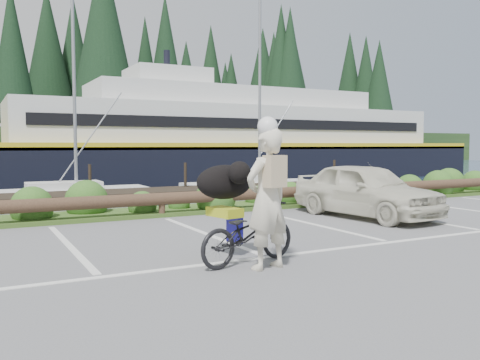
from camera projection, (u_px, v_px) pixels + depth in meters
ground at (255, 253)px, 8.32m from camera, size 72.00×72.00×0.00m
harbor_backdrop at (5, 156)px, 77.71m from camera, size 170.00×160.00×30.00m
vegetation_strip at (153, 212)px, 12.99m from camera, size 34.00×1.60×0.10m
log_rail at (162, 217)px, 12.38m from camera, size 32.00×0.30×0.60m
bicycle at (248, 233)px, 7.53m from camera, size 1.84×0.98×0.92m
cyclist at (267, 199)px, 7.18m from camera, size 0.82×0.63×2.00m
dog at (225, 182)px, 7.90m from camera, size 0.65×1.01×0.54m
parked_car at (366, 190)px, 12.34m from camera, size 1.97×4.07×1.34m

